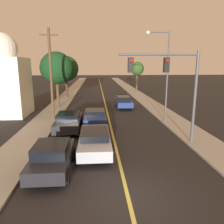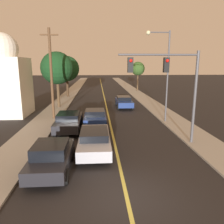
# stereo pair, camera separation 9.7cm
# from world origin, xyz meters

# --- Properties ---
(ground_plane) EXTENTS (200.00, 200.00, 0.00)m
(ground_plane) POSITION_xyz_m (0.00, 0.00, 0.00)
(ground_plane) COLOR black
(road_surface) EXTENTS (9.37, 80.00, 0.01)m
(road_surface) POSITION_xyz_m (0.00, 36.00, 0.01)
(road_surface) COLOR black
(road_surface) RESTS_ON ground
(sidewalk_left) EXTENTS (2.50, 80.00, 0.12)m
(sidewalk_left) POSITION_xyz_m (-5.94, 36.00, 0.06)
(sidewalk_left) COLOR #9E998E
(sidewalk_left) RESTS_ON ground
(sidewalk_right) EXTENTS (2.50, 80.00, 0.12)m
(sidewalk_right) POSITION_xyz_m (5.94, 36.00, 0.06)
(sidewalk_right) COLOR #9E998E
(sidewalk_right) RESTS_ON ground
(car_near_lane_front) EXTENTS (1.94, 5.02, 1.36)m
(car_near_lane_front) POSITION_xyz_m (-1.31, 4.89, 0.74)
(car_near_lane_front) COLOR #A5A8B2
(car_near_lane_front) RESTS_ON ground
(car_near_lane_second) EXTENTS (1.89, 3.81, 1.51)m
(car_near_lane_second) POSITION_xyz_m (-1.31, 10.05, 0.79)
(car_near_lane_second) COLOR navy
(car_near_lane_second) RESTS_ON ground
(car_outer_lane_front) EXTENTS (1.90, 4.12, 1.49)m
(car_outer_lane_front) POSITION_xyz_m (-3.37, 2.46, 0.77)
(car_outer_lane_front) COLOR black
(car_outer_lane_front) RESTS_ON ground
(car_outer_lane_second) EXTENTS (1.99, 4.70, 1.46)m
(car_outer_lane_second) POSITION_xyz_m (-3.37, 9.23, 0.78)
(car_outer_lane_second) COLOR black
(car_outer_lane_second) RESTS_ON ground
(car_far_oncoming) EXTENTS (1.89, 4.50, 1.35)m
(car_far_oncoming) POSITION_xyz_m (2.11, 18.35, 0.73)
(car_far_oncoming) COLOR navy
(car_far_oncoming) RESTS_ON ground
(traffic_signal_mast) EXTENTS (5.00, 0.42, 5.86)m
(traffic_signal_mast) POSITION_xyz_m (3.45, 5.72, 4.33)
(traffic_signal_mast) COLOR #47474C
(traffic_signal_mast) RESTS_ON ground
(streetlamp_right) EXTENTS (2.08, 0.36, 7.80)m
(streetlamp_right) POSITION_xyz_m (4.57, 11.23, 5.09)
(streetlamp_right) COLOR #47474C
(streetlamp_right) RESTS_ON ground
(utility_pole_left) EXTENTS (1.60, 0.24, 8.20)m
(utility_pole_left) POSITION_xyz_m (-5.29, 12.99, 4.38)
(utility_pole_left) COLOR #513823
(utility_pole_left) RESTS_ON ground
(tree_left_near) EXTENTS (3.79, 3.79, 6.51)m
(tree_left_near) POSITION_xyz_m (-5.78, 18.82, 4.71)
(tree_left_near) COLOR #4C3823
(tree_left_near) RESTS_ON ground
(tree_left_far) EXTENTS (3.89, 3.89, 6.33)m
(tree_left_far) POSITION_xyz_m (-5.79, 27.30, 4.48)
(tree_left_far) COLOR #3D2B1C
(tree_left_far) RESTS_ON ground
(tree_right_near) EXTENTS (2.59, 2.59, 5.53)m
(tree_right_near) POSITION_xyz_m (6.75, 34.51, 4.31)
(tree_right_near) COLOR #4C3823
(tree_right_near) RESTS_ON ground
(domed_building_left) EXTENTS (4.20, 4.20, 8.18)m
(domed_building_left) POSITION_xyz_m (-10.29, 15.09, 3.72)
(domed_building_left) COLOR silver
(domed_building_left) RESTS_ON ground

